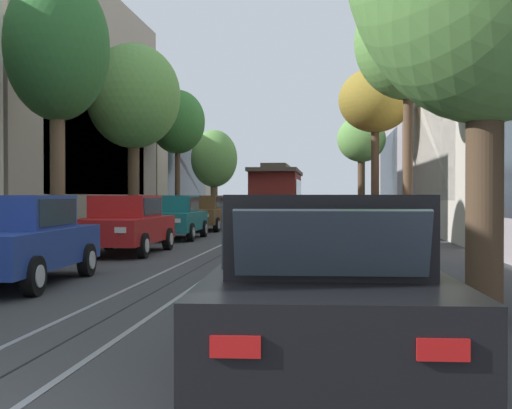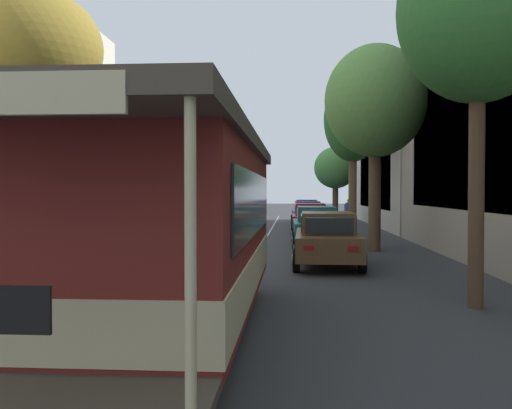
{
  "view_description": "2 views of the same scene",
  "coord_description": "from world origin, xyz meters",
  "px_view_note": "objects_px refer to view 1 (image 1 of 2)",
  "views": [
    {
      "loc": [
        2.81,
        -3.41,
        1.57
      ],
      "look_at": [
        0.23,
        21.2,
        1.25
      ],
      "focal_mm": 47.79,
      "sensor_mm": 36.0,
      "label": 1
    },
    {
      "loc": [
        -1.79,
        42.94,
        2.18
      ],
      "look_at": [
        0.81,
        4.69,
        1.28
      ],
      "focal_mm": 38.38,
      "sensor_mm": 36.0,
      "label": 2
    }
  ],
  "objects_px": {
    "street_tree_kerb_right_second": "(408,43)",
    "fire_hydrant": "(395,251)",
    "parked_car_blue_second_left": "(15,239)",
    "parked_car_red_mid_left": "(125,224)",
    "parked_car_brown_fifth_left": "(203,213)",
    "parked_car_green_fourth_right": "(323,218)",
    "motorcycle_with_rider": "(245,289)",
    "street_tree_kerb_right_mid": "(375,102)",
    "street_tree_kerb_left_mid": "(133,97)",
    "street_tree_kerb_left_fourth": "(177,123)",
    "parked_car_orange_mid_right": "(326,226)",
    "street_tree_kerb_left_far": "(214,159)",
    "parked_car_green_second_right": "(327,239)",
    "parked_car_teal_fourth_left": "(174,217)",
    "parked_car_red_fifth_right": "(330,214)",
    "street_tree_kerb_left_second": "(57,49)",
    "parked_car_black_near_right": "(325,287)",
    "parked_car_white_sixth_right": "(327,211)",
    "street_tree_kerb_right_fourth": "(361,141)",
    "cable_car_trolley": "(277,194)"
  },
  "relations": [
    {
      "from": "parked_car_brown_fifth_left",
      "to": "parked_car_blue_second_left",
      "type": "bearing_deg",
      "value": -89.68
    },
    {
      "from": "parked_car_brown_fifth_left",
      "to": "street_tree_kerb_right_fourth",
      "type": "distance_m",
      "value": 15.13
    },
    {
      "from": "street_tree_kerb_right_second",
      "to": "fire_hydrant",
      "type": "xyz_separation_m",
      "value": [
        -0.93,
        -5.9,
        -5.6
      ]
    },
    {
      "from": "parked_car_orange_mid_right",
      "to": "street_tree_kerb_right_fourth",
      "type": "relative_size",
      "value": 0.67
    },
    {
      "from": "motorcycle_with_rider",
      "to": "fire_hydrant",
      "type": "height_order",
      "value": "motorcycle_with_rider"
    },
    {
      "from": "parked_car_teal_fourth_left",
      "to": "parked_car_orange_mid_right",
      "type": "relative_size",
      "value": 1.0
    },
    {
      "from": "parked_car_blue_second_left",
      "to": "parked_car_teal_fourth_left",
      "type": "relative_size",
      "value": 1.01
    },
    {
      "from": "parked_car_brown_fifth_left",
      "to": "parked_car_green_second_right",
      "type": "height_order",
      "value": "same"
    },
    {
      "from": "parked_car_blue_second_left",
      "to": "street_tree_kerb_left_far",
      "type": "height_order",
      "value": "street_tree_kerb_left_far"
    },
    {
      "from": "street_tree_kerb_left_mid",
      "to": "cable_car_trolley",
      "type": "xyz_separation_m",
      "value": [
        4.77,
        11.97,
        -3.78
      ]
    },
    {
      "from": "parked_car_teal_fourth_left",
      "to": "parked_car_red_fifth_right",
      "type": "relative_size",
      "value": 0.99
    },
    {
      "from": "parked_car_brown_fifth_left",
      "to": "parked_car_red_fifth_right",
      "type": "distance_m",
      "value": 5.78
    },
    {
      "from": "parked_car_teal_fourth_left",
      "to": "motorcycle_with_rider",
      "type": "relative_size",
      "value": 2.2
    },
    {
      "from": "parked_car_white_sixth_right",
      "to": "street_tree_kerb_left_mid",
      "type": "height_order",
      "value": "street_tree_kerb_left_mid"
    },
    {
      "from": "parked_car_red_fifth_right",
      "to": "street_tree_kerb_left_mid",
      "type": "distance_m",
      "value": 9.53
    },
    {
      "from": "street_tree_kerb_left_far",
      "to": "parked_car_green_fourth_right",
      "type": "bearing_deg",
      "value": -71.0
    },
    {
      "from": "parked_car_green_second_right",
      "to": "fire_hydrant",
      "type": "xyz_separation_m",
      "value": [
        1.41,
        2.21,
        -0.38
      ]
    },
    {
      "from": "parked_car_brown_fifth_left",
      "to": "parked_car_green_fourth_right",
      "type": "height_order",
      "value": "same"
    },
    {
      "from": "parked_car_orange_mid_right",
      "to": "street_tree_kerb_left_far",
      "type": "bearing_deg",
      "value": 105.15
    },
    {
      "from": "street_tree_kerb_right_mid",
      "to": "street_tree_kerb_left_mid",
      "type": "bearing_deg",
      "value": -148.52
    },
    {
      "from": "parked_car_orange_mid_right",
      "to": "parked_car_red_fifth_right",
      "type": "xyz_separation_m",
      "value": [
        0.14,
        12.03,
        0.0
      ]
    },
    {
      "from": "parked_car_white_sixth_right",
      "to": "cable_car_trolley",
      "type": "xyz_separation_m",
      "value": [
        -2.79,
        2.99,
        0.86
      ]
    },
    {
      "from": "parked_car_blue_second_left",
      "to": "parked_car_brown_fifth_left",
      "type": "xyz_separation_m",
      "value": [
        -0.11,
        18.81,
        0.0
      ]
    },
    {
      "from": "street_tree_kerb_right_second",
      "to": "street_tree_kerb_right_fourth",
      "type": "height_order",
      "value": "street_tree_kerb_right_second"
    },
    {
      "from": "motorcycle_with_rider",
      "to": "street_tree_kerb_right_second",
      "type": "bearing_deg",
      "value": 76.93
    },
    {
      "from": "parked_car_black_near_right",
      "to": "street_tree_kerb_left_mid",
      "type": "relative_size",
      "value": 0.59
    },
    {
      "from": "parked_car_brown_fifth_left",
      "to": "parked_car_white_sixth_right",
      "type": "relative_size",
      "value": 0.99
    },
    {
      "from": "street_tree_kerb_left_fourth",
      "to": "motorcycle_with_rider",
      "type": "xyz_separation_m",
      "value": [
        7.2,
        -29.24,
        -4.84
      ]
    },
    {
      "from": "parked_car_blue_second_left",
      "to": "street_tree_kerb_right_second",
      "type": "bearing_deg",
      "value": 48.11
    },
    {
      "from": "parked_car_blue_second_left",
      "to": "parked_car_red_mid_left",
      "type": "height_order",
      "value": "same"
    },
    {
      "from": "parked_car_blue_second_left",
      "to": "parked_car_black_near_right",
      "type": "height_order",
      "value": "same"
    },
    {
      "from": "parked_car_red_mid_left",
      "to": "parked_car_teal_fourth_left",
      "type": "bearing_deg",
      "value": 90.58
    },
    {
      "from": "parked_car_brown_fifth_left",
      "to": "parked_car_green_fourth_right",
      "type": "relative_size",
      "value": 0.99
    },
    {
      "from": "street_tree_kerb_left_second",
      "to": "parked_car_black_near_right",
      "type": "bearing_deg",
      "value": -59.3
    },
    {
      "from": "street_tree_kerb_left_second",
      "to": "motorcycle_with_rider",
      "type": "bearing_deg",
      "value": -60.28
    },
    {
      "from": "parked_car_blue_second_left",
      "to": "fire_hydrant",
      "type": "distance_m",
      "value": 7.46
    },
    {
      "from": "parked_car_red_mid_left",
      "to": "parked_car_white_sixth_right",
      "type": "relative_size",
      "value": 0.99
    },
    {
      "from": "parked_car_black_near_right",
      "to": "parked_car_orange_mid_right",
      "type": "xyz_separation_m",
      "value": [
        -0.01,
        11.47,
        0.0
      ]
    },
    {
      "from": "street_tree_kerb_right_mid",
      "to": "parked_car_orange_mid_right",
      "type": "bearing_deg",
      "value": -98.62
    },
    {
      "from": "motorcycle_with_rider",
      "to": "parked_car_blue_second_left",
      "type": "bearing_deg",
      "value": 134.14
    },
    {
      "from": "parked_car_green_second_right",
      "to": "parked_car_blue_second_left",
      "type": "bearing_deg",
      "value": -173.67
    },
    {
      "from": "parked_car_blue_second_left",
      "to": "parked_car_red_fifth_right",
      "type": "bearing_deg",
      "value": 72.58
    },
    {
      "from": "parked_car_red_fifth_right",
      "to": "parked_car_brown_fifth_left",
      "type": "bearing_deg",
      "value": 170.12
    },
    {
      "from": "parked_car_black_near_right",
      "to": "motorcycle_with_rider",
      "type": "relative_size",
      "value": 2.22
    },
    {
      "from": "parked_car_white_sixth_right",
      "to": "motorcycle_with_rider",
      "type": "height_order",
      "value": "parked_car_white_sixth_right"
    },
    {
      "from": "street_tree_kerb_left_mid",
      "to": "parked_car_black_near_right",
      "type": "bearing_deg",
      "value": -69.58
    },
    {
      "from": "parked_car_blue_second_left",
      "to": "street_tree_kerb_right_mid",
      "type": "xyz_separation_m",
      "value": [
        7.7,
        20.61,
        5.15
      ]
    },
    {
      "from": "street_tree_kerb_right_second",
      "to": "fire_hydrant",
      "type": "distance_m",
      "value": 8.19
    },
    {
      "from": "parked_car_brown_fifth_left",
      "to": "street_tree_kerb_left_fourth",
      "type": "relative_size",
      "value": 0.6
    },
    {
      "from": "parked_car_black_near_right",
      "to": "parked_car_green_fourth_right",
      "type": "distance_m",
      "value": 17.69
    }
  ]
}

